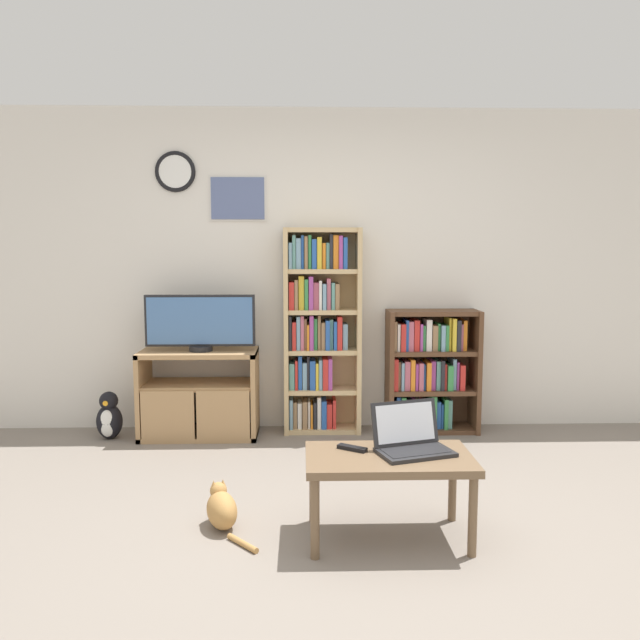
{
  "coord_description": "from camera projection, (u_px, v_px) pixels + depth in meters",
  "views": [
    {
      "loc": [
        -0.19,
        -2.94,
        1.48
      ],
      "look_at": [
        -0.07,
        1.19,
        1.01
      ],
      "focal_mm": 35.0,
      "sensor_mm": 36.0,
      "label": 1
    }
  ],
  "objects": [
    {
      "name": "cat",
      "position": [
        222.0,
        509.0,
        3.32
      ],
      "size": [
        0.34,
        0.46,
        0.24
      ],
      "rotation": [
        0.0,
        0.0,
        0.35
      ],
      "color": "#B78447",
      "rests_on": "ground_plane"
    },
    {
      "name": "coffee_table",
      "position": [
        389.0,
        465.0,
        3.16
      ],
      "size": [
        0.84,
        0.49,
        0.44
      ],
      "color": "brown",
      "rests_on": "ground_plane"
    },
    {
      "name": "remote_near_laptop",
      "position": [
        352.0,
        448.0,
        3.23
      ],
      "size": [
        0.16,
        0.13,
        0.02
      ],
      "rotation": [
        0.0,
        0.0,
        0.99
      ],
      "color": "black",
      "rests_on": "coffee_table"
    },
    {
      "name": "bookshelf_tall",
      "position": [
        318.0,
        330.0,
        5.01
      ],
      "size": [
        0.61,
        0.27,
        1.64
      ],
      "color": "tan",
      "rests_on": "ground_plane"
    },
    {
      "name": "wall_back",
      "position": [
        324.0,
        270.0,
        5.12
      ],
      "size": [
        7.13,
        0.09,
        2.6
      ],
      "color": "silver",
      "rests_on": "ground_plane"
    },
    {
      "name": "laptop",
      "position": [
        411.0,
        440.0,
        3.2
      ],
      "size": [
        0.43,
        0.37,
        0.25
      ],
      "rotation": [
        0.0,
        0.0,
        0.3
      ],
      "color": "#232326",
      "rests_on": "coffee_table"
    },
    {
      "name": "television",
      "position": [
        200.0,
        322.0,
        4.83
      ],
      "size": [
        0.85,
        0.18,
        0.44
      ],
      "color": "black",
      "rests_on": "tv_stand"
    },
    {
      "name": "bookshelf_short",
      "position": [
        428.0,
        371.0,
        5.06
      ],
      "size": [
        0.73,
        0.31,
        0.99
      ],
      "color": "brown",
      "rests_on": "ground_plane"
    },
    {
      "name": "penguin_figurine",
      "position": [
        109.0,
        417.0,
        4.86
      ],
      "size": [
        0.2,
        0.18,
        0.37
      ],
      "color": "black",
      "rests_on": "ground_plane"
    },
    {
      "name": "tv_stand",
      "position": [
        199.0,
        394.0,
        4.91
      ],
      "size": [
        0.91,
        0.45,
        0.69
      ],
      "color": "tan",
      "rests_on": "ground_plane"
    },
    {
      "name": "ground_plane",
      "position": [
        342.0,
        548.0,
        3.09
      ],
      "size": [
        18.0,
        18.0,
        0.0
      ],
      "primitive_type": "plane",
      "color": "gray"
    }
  ]
}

